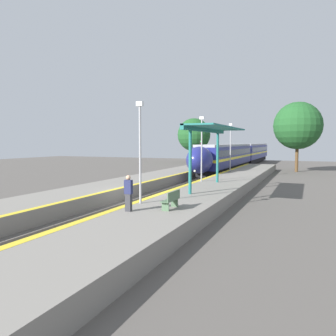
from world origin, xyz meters
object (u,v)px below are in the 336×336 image
object	(u,v)px
person_waiting	(128,193)
lamppost_mid	(202,145)
railway_signal	(201,154)
train	(241,154)
platform_bench	(172,199)
lamppost_far	(230,144)
lamppost_near	(140,146)

from	to	relation	value
person_waiting	lamppost_mid	world-z (taller)	lamppost_mid
railway_signal	person_waiting	bearing A→B (deg)	-79.44
train	person_waiting	xyz separation A→B (m)	(2.72, -41.66, -0.46)
train	lamppost_mid	bearing A→B (deg)	-85.53
train	railway_signal	size ratio (longest dim) A/B	10.95
platform_bench	person_waiting	world-z (taller)	person_waiting
train	lamppost_far	xyz separation A→B (m)	(2.26, -18.14, 1.73)
platform_bench	person_waiting	size ratio (longest dim) A/B	0.88
person_waiting	lamppost_mid	bearing A→B (deg)	92.08
train	lamppost_far	size ratio (longest dim) A/B	9.04
platform_bench	railway_signal	size ratio (longest dim) A/B	0.34
platform_bench	lamppost_mid	size ratio (longest dim) A/B	0.28
platform_bench	lamppost_near	xyz separation A→B (m)	(-2.11, 0.72, 2.62)
platform_bench	railway_signal	xyz separation A→B (m)	(-6.65, 25.48, 1.37)
lamppost_near	lamppost_far	bearing A→B (deg)	90.00
train	person_waiting	bearing A→B (deg)	-86.26
lamppost_near	lamppost_mid	distance (m)	10.74
person_waiting	lamppost_near	world-z (taller)	lamppost_near
lamppost_near	lamppost_far	world-z (taller)	same
platform_bench	lamppost_near	bearing A→B (deg)	161.14
lamppost_mid	lamppost_far	bearing A→B (deg)	90.00
lamppost_mid	lamppost_near	bearing A→B (deg)	-90.00
platform_bench	railway_signal	distance (m)	26.36
platform_bench	lamppost_near	world-z (taller)	lamppost_near
lamppost_far	lamppost_mid	bearing A→B (deg)	-90.00
platform_bench	lamppost_far	xyz separation A→B (m)	(-2.11, 22.20, 2.62)
lamppost_near	lamppost_mid	size ratio (longest dim) A/B	1.00
person_waiting	lamppost_far	distance (m)	23.63
person_waiting	lamppost_near	xyz separation A→B (m)	(-0.46, 2.04, 2.19)
railway_signal	lamppost_mid	world-z (taller)	lamppost_mid
train	lamppost_far	bearing A→B (deg)	-82.90
train	railway_signal	world-z (taller)	railway_signal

